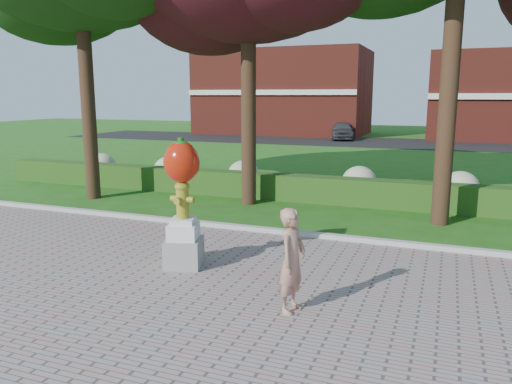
% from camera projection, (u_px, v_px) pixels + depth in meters
% --- Properties ---
extents(ground, '(100.00, 100.00, 0.00)m').
position_uv_depth(ground, '(228.00, 277.00, 9.06)').
color(ground, '#225615').
rests_on(ground, ground).
extents(curb, '(40.00, 0.18, 0.15)m').
position_uv_depth(curb, '(280.00, 232.00, 11.79)').
color(curb, '#ADADA5').
rests_on(curb, ground).
extents(lawn_hedge, '(24.00, 0.70, 0.80)m').
position_uv_depth(lawn_hedge, '(321.00, 189.00, 15.39)').
color(lawn_hedge, '#1B4614').
rests_on(lawn_hedge, ground).
extents(hydrangea_row, '(20.10, 1.10, 0.99)m').
position_uv_depth(hydrangea_row, '(346.00, 181.00, 16.08)').
color(hydrangea_row, '#ACB78C').
rests_on(hydrangea_row, ground).
extents(street, '(50.00, 8.00, 0.02)m').
position_uv_depth(street, '(393.00, 143.00, 34.70)').
color(street, black).
rests_on(street, ground).
extents(building_left, '(14.00, 8.00, 7.00)m').
position_uv_depth(building_left, '(284.00, 93.00, 43.07)').
color(building_left, maroon).
rests_on(building_left, ground).
extents(hydrant_sculpture, '(0.82, 0.82, 2.46)m').
position_uv_depth(hydrant_sculpture, '(182.00, 200.00, 9.31)').
color(hydrant_sculpture, gray).
rests_on(hydrant_sculpture, walkway).
extents(woman, '(0.46, 0.63, 1.59)m').
position_uv_depth(woman, '(292.00, 260.00, 7.42)').
color(woman, tan).
rests_on(woman, walkway).
extents(parked_car, '(2.47, 4.24, 1.35)m').
position_uv_depth(parked_car, '(342.00, 130.00, 37.27)').
color(parked_car, '#3F4347').
rests_on(parked_car, street).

